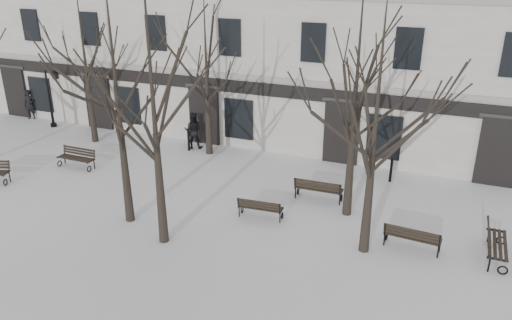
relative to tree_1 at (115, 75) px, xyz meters
The scene contains 18 objects.
ground 5.78m from the tree_1, ahead, with size 100.00×100.00×0.00m, color white.
building 13.46m from the tree_1, 80.30° to the left, with size 40.40×10.20×11.40m.
tree_1 is the anchor object (origin of this frame).
tree_2 2.09m from the tree_1, 22.17° to the right, with size 6.33×6.33×9.05m.
tree_3 8.33m from the tree_1, ahead, with size 5.50×5.50×7.86m.
tree_4 9.17m from the tree_1, 136.42° to the left, with size 5.37×5.37×7.67m.
tree_5 7.04m from the tree_1, 92.99° to the left, with size 5.26×5.26×7.52m.
tree_6 7.95m from the tree_1, 25.48° to the left, with size 5.91×5.91×8.44m.
bench_1 6.78m from the tree_1, 23.46° to the left, with size 1.67×0.72×0.82m.
bench_2 10.93m from the tree_1, 10.40° to the left, with size 1.83×0.78×0.90m.
bench_3 7.74m from the tree_1, 147.78° to the left, with size 1.77×0.65×0.89m.
bench_4 8.62m from the tree_1, 34.75° to the left, with size 1.88×0.73×0.94m.
bench_5 13.21m from the tree_1, 10.82° to the left, with size 0.74×1.96×0.98m.
lamp_post 13.00m from the tree_1, 143.92° to the left, with size 1.03×0.38×3.31m.
bollard_a 8.54m from the tree_1, 101.92° to the left, with size 0.14×0.14×1.12m.
bollard_b 11.79m from the tree_1, 40.17° to the left, with size 0.14×0.14×1.07m.
pedestrian_a 15.89m from the tree_1, 147.47° to the left, with size 0.63×0.41×1.73m, color black.
pedestrian_b 9.21m from the tree_1, 100.99° to the left, with size 0.89×0.70×1.84m, color black.
Camera 1 is at (7.97, -13.35, 8.86)m, focal length 35.00 mm.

